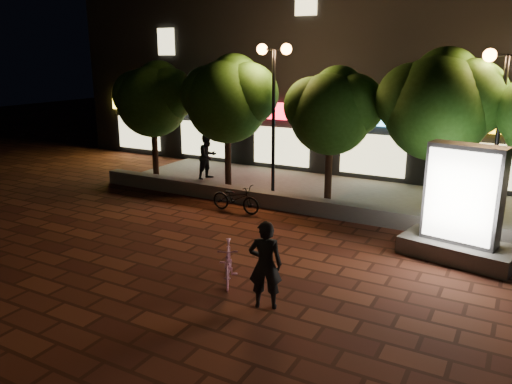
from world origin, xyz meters
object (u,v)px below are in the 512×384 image
Objects in this scene: tree_far_left at (154,97)px; pedestrian at (208,156)px; scooter_parked at (236,198)px; ad_kiosk at (461,214)px; tree_left at (229,96)px; tree_right at (440,102)px; street_lamp_left at (274,82)px; rider at (265,265)px; tree_mid at (333,108)px; scooter_pink at (228,262)px; street_lamp_right at (503,93)px.

pedestrian is (2.10, 0.57, -2.31)m from tree_far_left.
tree_far_left reaches higher than scooter_parked.
ad_kiosk reaches higher than pedestrian.
tree_left is 1.71× the size of ad_kiosk.
tree_far_left is at bearing -180.00° from tree_left.
street_lamp_left is at bearing -177.19° from tree_right.
tree_right is (10.80, 0.00, 0.27)m from tree_far_left.
ad_kiosk is at bearing -146.90° from rider.
tree_left is 4.00m from tree_mid.
rider is at bearing -54.13° from tree_left.
tree_right is at bearing 36.29° from scooter_pink.
rider is (3.51, -7.28, -3.12)m from street_lamp_left.
pedestrian is (-1.40, 0.57, -2.46)m from tree_left.
scooter_parked is at bearing 174.98° from ad_kiosk.
tree_far_left is 3.51m from tree_left.
street_lamp_right is 8.87m from scooter_pink.
tree_mid is at bearing -84.86° from pedestrian.
pedestrian is at bearing 173.93° from tree_mid.
scooter_parked is at bearing -156.18° from tree_right.
tree_right is 5.38m from street_lamp_left.
ad_kiosk reaches higher than rider.
tree_mid is 5.00m from street_lamp_right.
tree_left is 2.05m from street_lamp_left.
tree_mid is (7.50, -0.00, -0.08)m from tree_far_left.
street_lamp_left is at bearing 79.11° from scooter_pink.
tree_right is 9.10m from pedestrian.
tree_far_left is 10.75m from scooter_pink.
tree_right reaches higher than ad_kiosk.
tree_mid is 2.47× the size of rider.
tree_right is 3.32× the size of scooter_pink.
street_lamp_left is 7.68m from ad_kiosk.
tree_far_left is 2.56× the size of pedestrian.
tree_far_left is 0.91× the size of tree_right.
street_lamp_right reaches higher than rider.
street_lamp_left is 2.85× the size of rider.
tree_right reaches higher than tree_far_left.
street_lamp_left is 4.20m from scooter_parked.
scooter_parked is (-7.22, -2.20, -3.44)m from street_lamp_right.
street_lamp_left is at bearing -3.91° from scooter_parked.
scooter_pink is at bearing -41.93° from tree_far_left.
tree_far_left is 2.67× the size of scooter_parked.
scooter_pink is at bearing -58.72° from tree_left.
tree_left is at bearing 160.20° from ad_kiosk.
tree_mid is at bearing 176.96° from street_lamp_right.
street_lamp_left reaches higher than scooter_pink.
pedestrian reaches higher than scooter_parked.
ad_kiosk is 5.82m from scooter_pink.
scooter_pink is (-3.09, -6.93, -3.11)m from tree_right.
scooter_pink is (7.71, -6.93, -2.83)m from tree_far_left.
tree_mid is at bearing 145.79° from ad_kiosk.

